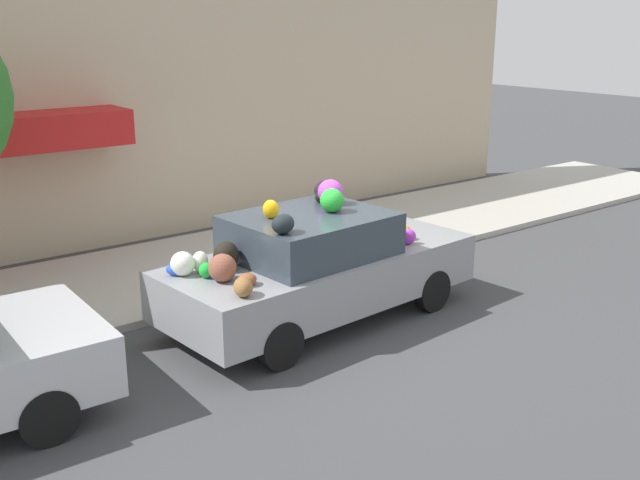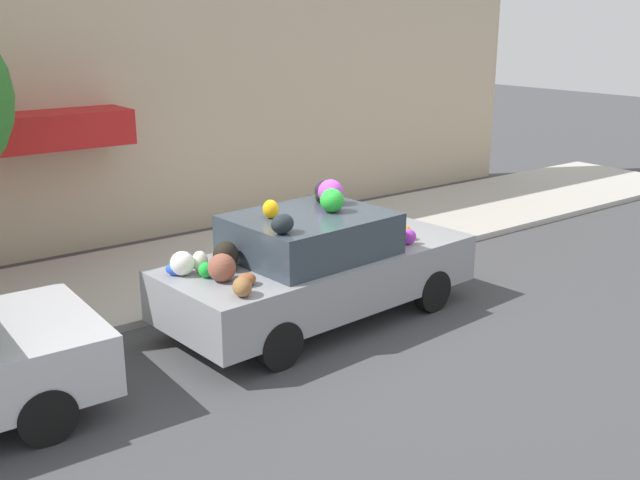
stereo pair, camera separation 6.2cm
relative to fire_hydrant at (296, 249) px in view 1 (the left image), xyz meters
The scene contains 5 objects.
ground_plane 1.71m from the fire_hydrant, 115.42° to the right, with size 60.00×60.00×0.00m, color #424244.
sidewalk_curb 1.46m from the fire_hydrant, 120.39° to the left, with size 24.00×3.20×0.11m.
building_facade 4.22m from the fire_hydrant, 103.68° to the left, with size 18.00×1.20×5.62m.
fire_hydrant is the anchor object (origin of this frame).
art_car 1.74m from the fire_hydrant, 116.73° to the right, with size 4.40×2.07×1.80m.
Camera 1 is at (-5.63, -7.41, 3.87)m, focal length 42.00 mm.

